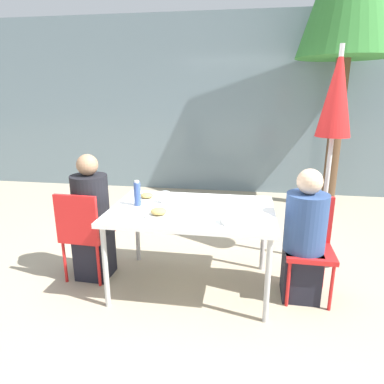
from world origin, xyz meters
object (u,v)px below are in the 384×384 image
closed_umbrella (335,107)px  bottle (137,194)px  chair_left (84,229)px  salad_bowl (231,220)px  drinking_cup (165,197)px  person_left (92,221)px  chair_right (309,239)px  person_right (304,240)px

closed_umbrella → bottle: (-1.75, -0.70, -0.73)m
closed_umbrella → chair_left: bearing=-161.6°
salad_bowl → closed_umbrella: bearing=48.3°
drinking_cup → bottle: bearing=-155.9°
chair_left → bottle: (0.52, 0.05, 0.36)m
bottle → drinking_cup: (0.23, 0.10, -0.06)m
person_left → bottle: 0.55m
chair_right → chair_left: bearing=3.8°
closed_umbrella → bottle: 2.02m
drinking_cup → salad_bowl: size_ratio=0.67×
chair_right → person_right: size_ratio=0.76×
closed_umbrella → drinking_cup: closed_umbrella is taller
chair_right → salad_bowl: chair_right is taller
chair_right → closed_umbrella: closed_umbrella is taller
person_left → chair_left: bearing=-122.0°
chair_left → salad_bowl: bearing=-8.3°
chair_left → person_left: person_left is taller
person_left → salad_bowl: 1.37m
closed_umbrella → chair_right: bearing=-110.8°
person_right → drinking_cup: size_ratio=10.65×
person_left → closed_umbrella: 2.53m
chair_right → person_right: person_right is taller
person_right → salad_bowl: 0.71m
chair_left → person_right: (1.97, 0.02, 0.03)m
person_left → person_right: 1.91m
person_right → closed_umbrella: bearing=-111.3°
chair_right → bottle: 1.54m
chair_left → person_right: bearing=3.1°
chair_left → salad_bowl: (1.36, -0.26, 0.28)m
person_right → person_left: bearing=-0.8°
closed_umbrella → salad_bowl: (-0.91, -1.02, -0.81)m
bottle → salad_bowl: 0.91m
chair_left → bottle: bearing=8.2°
closed_umbrella → bottle: closed_umbrella is taller
chair_left → bottle: size_ratio=3.84×
person_left → drinking_cup: (0.69, 0.08, 0.24)m
drinking_cup → salad_bowl: 0.74m
person_right → salad_bowl: (-0.60, -0.28, 0.25)m
drinking_cup → salad_bowl: bearing=-33.9°
chair_left → chair_right: same height
person_left → person_right: person_left is taller
chair_right → drinking_cup: (-1.27, 0.06, 0.30)m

